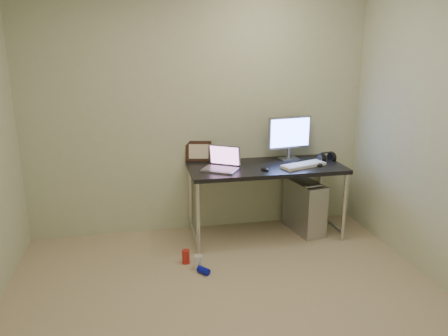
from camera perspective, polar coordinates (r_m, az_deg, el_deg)
floor at (r=3.32m, az=1.60°, el=-19.47°), size 3.50×3.50×0.00m
wall_back at (r=4.49m, az=-3.29°, el=7.20°), size 3.50×0.02×2.50m
desk at (r=4.42m, az=5.47°, el=-0.70°), size 1.55×0.68×0.75m
tower_computer at (r=4.71m, az=10.45°, el=-4.94°), size 0.32×0.56×0.58m
cable_a at (r=4.88m, az=8.83°, el=-2.52°), size 0.01×0.16×0.69m
cable_b at (r=4.90m, az=9.89°, el=-2.74°), size 0.02×0.11×0.71m
can_red at (r=4.06m, az=-5.01°, el=-11.46°), size 0.08×0.08×0.13m
can_white at (r=3.95m, az=-3.38°, el=-12.22°), size 0.10×0.10×0.13m
can_blue at (r=3.89m, az=-2.68°, el=-13.24°), size 0.12×0.12×0.06m
laptop at (r=4.24m, az=-0.28°, el=0.52°), size 0.41×0.40×0.22m
monitor at (r=4.62m, az=8.57°, el=4.35°), size 0.48×0.17×0.46m
keyboard at (r=4.42m, az=10.32°, el=0.37°), size 0.49×0.30×0.03m
mouse_right at (r=4.47m, az=12.33°, el=0.52°), size 0.09×0.12×0.04m
mouse_left at (r=4.23m, az=5.37°, el=-0.07°), size 0.09×0.12×0.03m
headphones at (r=4.68m, az=13.26°, el=1.31°), size 0.19×0.11×0.12m
picture_frame at (r=4.53m, az=-3.36°, el=2.21°), size 0.28×0.13×0.22m
webcam at (r=4.56m, az=-0.85°, el=2.15°), size 0.05×0.04×0.13m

